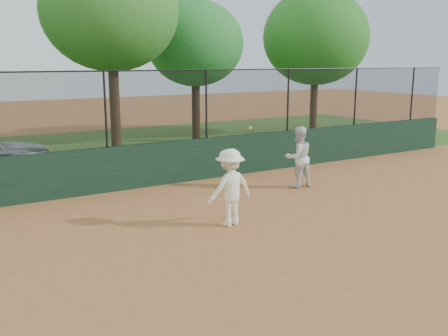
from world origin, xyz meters
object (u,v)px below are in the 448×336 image
tree_2 (110,11)px  tree_3 (195,44)px  player_main (230,187)px  tree_4 (316,37)px  player_second (298,157)px

tree_2 → tree_3: bearing=22.9°
player_main → tree_4: 14.87m
player_second → tree_2: 8.48m
player_second → tree_3: (1.38, 8.55, 3.30)m
player_second → player_main: (-3.33, -1.80, -0.02)m
player_main → tree_2: tree_2 is taller
player_main → tree_4: (10.71, 9.64, 3.67)m
player_second → tree_4: size_ratio=0.25×
player_main → tree_4: size_ratio=0.31×
player_main → tree_2: (0.50, 8.57, 4.27)m
player_second → tree_4: bearing=-128.3°
player_second → player_main: 3.78m
player_second → player_main: bearing=33.4°
player_main → tree_3: tree_3 is taller
tree_2 → tree_3: 4.66m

